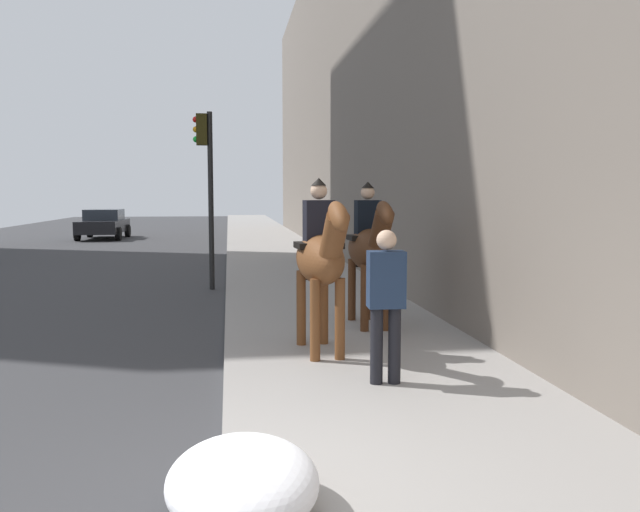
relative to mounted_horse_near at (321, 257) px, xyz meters
name	(u,v)px	position (x,y,z in m)	size (l,w,h in m)	color
sidewalk_slab	(469,489)	(-3.96, -0.53, -1.34)	(120.00, 3.59, 0.12)	gray
mounted_horse_near	(321,257)	(0.00, 0.00, 0.00)	(2.15, 0.68, 2.30)	brown
mounted_horse_far	(369,247)	(1.65, -1.00, -0.02)	(2.15, 0.61, 2.28)	#4C2B16
pedestrian_greeting	(386,296)	(-1.46, -0.51, -0.30)	(0.28, 0.41, 1.70)	black
car_near_lane	(104,224)	(24.70, 7.24, -0.65)	(4.25, 2.13, 1.44)	black
traffic_light_near_curb	(207,172)	(6.80, 1.66, 1.31)	(0.20, 0.44, 4.05)	black
snow_pile_near	(243,481)	(-4.22, 1.11, -1.05)	(1.30, 1.00, 0.45)	white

